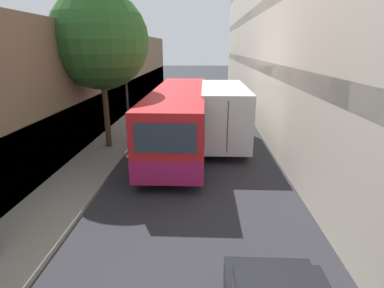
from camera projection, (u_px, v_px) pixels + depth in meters
ground_plane at (194, 148)px, 15.76m from camera, size 150.00×150.00×0.00m
sidewalk_left at (111, 145)px, 15.91m from camera, size 2.27×60.00×0.14m
building_left_shopfront at (63, 94)px, 15.15m from camera, size 2.40×60.00×6.18m
bus at (179, 117)px, 15.57m from camera, size 2.62×11.53×3.00m
box_truck at (222, 110)px, 16.92m from camera, size 2.30×8.99×3.11m
panel_van at (180, 93)px, 27.30m from camera, size 1.90×4.70×1.91m
street_lamp at (124, 48)px, 14.95m from camera, size 0.36×0.80×7.09m
street_tree_left at (100, 40)px, 14.05m from camera, size 4.59×4.59×7.51m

